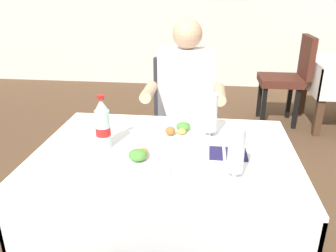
# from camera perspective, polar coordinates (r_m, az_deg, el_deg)

# --- Properties ---
(main_dining_table) EXTENTS (1.21, 0.89, 0.73)m
(main_dining_table) POSITION_cam_1_polar(r_m,az_deg,el_deg) (1.68, -0.41, -9.02)
(main_dining_table) COLOR white
(main_dining_table) RESTS_ON ground
(chair_far_diner_seat) EXTENTS (0.44, 0.50, 0.97)m
(chair_far_diner_seat) POSITION_cam_1_polar(r_m,az_deg,el_deg) (2.43, 2.05, 0.93)
(chair_far_diner_seat) COLOR #2D2D33
(chair_far_diner_seat) RESTS_ON ground
(seated_diner_far) EXTENTS (0.50, 0.46, 1.26)m
(seated_diner_far) POSITION_cam_1_polar(r_m,az_deg,el_deg) (2.27, 2.93, 3.57)
(seated_diner_far) COLOR #282D42
(seated_diner_far) RESTS_ON ground
(plate_near_camera) EXTENTS (0.23, 0.23, 0.06)m
(plate_near_camera) POSITION_cam_1_polar(r_m,az_deg,el_deg) (1.48, -4.28, -5.50)
(plate_near_camera) COLOR white
(plate_near_camera) RESTS_ON main_dining_table
(plate_far_diner) EXTENTS (0.25, 0.25, 0.06)m
(plate_far_diner) POSITION_cam_1_polar(r_m,az_deg,el_deg) (1.76, 1.50, -0.92)
(plate_far_diner) COLOR white
(plate_far_diner) RESTS_ON main_dining_table
(beer_glass_left) EXTENTS (0.07, 0.07, 0.22)m
(beer_glass_left) POSITION_cam_1_polar(r_m,az_deg,el_deg) (1.35, 11.30, -4.42)
(beer_glass_left) COLOR white
(beer_glass_left) RESTS_ON main_dining_table
(beer_glass_middle) EXTENTS (0.07, 0.07, 0.23)m
(beer_glass_middle) POSITION_cam_1_polar(r_m,az_deg,el_deg) (1.71, 7.12, 1.86)
(beer_glass_middle) COLOR white
(beer_glass_middle) RESTS_ON main_dining_table
(cola_bottle_primary) EXTENTS (0.07, 0.07, 0.26)m
(cola_bottle_primary) POSITION_cam_1_polar(r_m,az_deg,el_deg) (1.61, -10.86, 0.11)
(cola_bottle_primary) COLOR silver
(cola_bottle_primary) RESTS_ON main_dining_table
(napkin_cutlery_set) EXTENTS (0.17, 0.19, 0.01)m
(napkin_cutlery_set) POSITION_cam_1_polar(r_m,az_deg,el_deg) (1.58, 10.01, -4.54)
(napkin_cutlery_set) COLOR #231E4C
(napkin_cutlery_set) RESTS_ON main_dining_table
(background_chair_left) EXTENTS (0.50, 0.44, 0.97)m
(background_chair_left) POSITION_cam_1_polar(r_m,az_deg,el_deg) (3.97, 19.62, 8.08)
(background_chair_left) COLOR #4C2319
(background_chair_left) RESTS_ON ground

